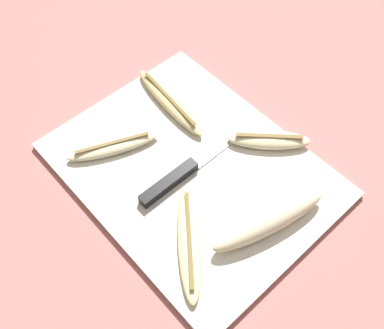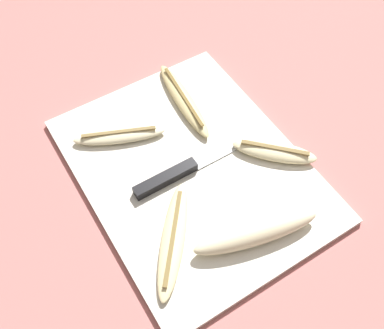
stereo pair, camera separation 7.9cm
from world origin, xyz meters
name	(u,v)px [view 1 (the left image)]	position (x,y,z in m)	size (l,w,h in m)	color
ground_plane	(192,171)	(0.00, 0.00, 0.00)	(4.00, 4.00, 0.00)	#B76B66
cutting_board	(192,169)	(0.00, 0.00, 0.01)	(0.47, 0.37, 0.01)	silver
knife	(177,176)	(0.00, -0.03, 0.02)	(0.02, 0.24, 0.02)	black
banana_soft_right	(189,241)	(0.10, -0.10, 0.02)	(0.18, 0.16, 0.02)	beige
banana_pale_long	(113,146)	(-0.13, -0.08, 0.02)	(0.10, 0.17, 0.02)	beige
banana_spotted_left	(170,102)	(-0.14, 0.07, 0.02)	(0.21, 0.06, 0.02)	#DBC684
banana_cream_curved	(269,140)	(0.05, 0.14, 0.02)	(0.14, 0.14, 0.02)	beige
banana_bright_far	(269,220)	(0.17, 0.02, 0.03)	(0.09, 0.21, 0.04)	beige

